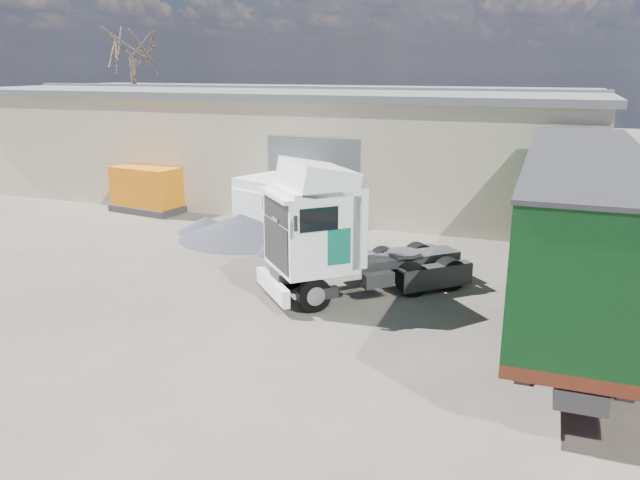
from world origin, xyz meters
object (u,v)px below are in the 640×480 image
(bare_tree, at_px, (131,40))
(box_trailer, at_px, (580,218))
(tractor_unit, at_px, (336,239))
(orange_skip, at_px, (150,192))
(panel_van, at_px, (294,198))

(bare_tree, height_order, box_trailer, bare_tree)
(bare_tree, bearing_deg, tractor_unit, -41.86)
(box_trailer, height_order, orange_skip, box_trailer)
(bare_tree, bearing_deg, panel_van, -34.27)
(bare_tree, distance_m, panel_van, 19.70)
(tractor_unit, height_order, box_trailer, box_trailer)
(bare_tree, height_order, orange_skip, bare_tree)
(box_trailer, xyz_separation_m, panel_van, (-10.67, 6.44, -1.54))
(panel_van, xyz_separation_m, orange_skip, (-7.14, 0.04, -0.23))
(panel_van, bearing_deg, tractor_unit, -38.15)
(bare_tree, distance_m, tractor_unit, 27.06)
(box_trailer, bearing_deg, panel_van, 148.46)
(box_trailer, height_order, panel_van, box_trailer)
(box_trailer, distance_m, panel_van, 12.56)
(orange_skip, bearing_deg, bare_tree, 136.48)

